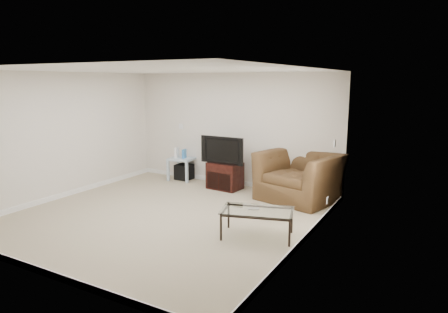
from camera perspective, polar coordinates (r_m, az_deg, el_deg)
The scene contains 18 objects.
floor at distance 7.15m, azimuth -8.31°, elevation -8.32°, with size 5.00×5.00×0.00m, color tan.
ceiling at distance 6.76m, azimuth -8.89°, elevation 12.14°, with size 5.00×5.00×0.00m, color white.
wall_back at distance 8.93m, azimuth 1.27°, elevation 3.86°, with size 5.00×0.02×2.50m, color silver.
wall_left at distance 8.59m, azimuth -21.93°, elevation 2.81°, with size 0.02×5.00×2.50m, color silver.
wall_right at distance 5.69m, azimuth 11.79°, elevation -0.34°, with size 0.02×5.00×2.50m, color silver.
plate_back at distance 9.65m, azimuth -6.15°, elevation 4.32°, with size 0.12×0.02×0.12m, color white.
plate_right_switch at distance 7.21m, azimuth 15.54°, elevation 1.81°, with size 0.02×0.09×0.13m, color white.
plate_right_outlet at distance 7.13m, azimuth 14.57°, elevation -6.07°, with size 0.02×0.08×0.12m, color white.
tv_stand at distance 8.69m, azimuth 0.14°, elevation -2.75°, with size 0.70×0.49×0.58m, color black, non-canonical shape.
dvd_player at distance 8.62m, azimuth -0.01°, elevation -1.55°, with size 0.36×0.26×0.05m, color black.
television at distance 8.55m, azimuth 0.03°, elevation 1.01°, with size 0.94×0.19×0.58m, color black.
side_table at distance 9.55m, azimuth -5.95°, elevation -1.74°, with size 0.55×0.55×0.53m, color #C9E6F9, non-canonical shape.
subwoofer at distance 9.57m, azimuth -5.70°, elevation -2.18°, with size 0.36×0.36×0.36m, color black.
game_console at distance 9.52m, azimuth -6.76°, elevation 0.58°, with size 0.06×0.18×0.24m, color white.
game_case at distance 9.43m, azimuth -5.71°, elevation 0.40°, with size 0.06×0.15×0.21m, color #337FCC.
recliner at distance 7.95m, azimuth 10.76°, elevation -1.69°, with size 1.45×0.94×1.27m, color #48321A.
coffee_table at distance 6.11m, azimuth 4.77°, elevation -9.49°, with size 1.07×0.61×0.42m, color black, non-canonical shape.
remote at distance 6.06m, azimuth 4.24°, elevation -7.45°, with size 0.17×0.05×0.02m, color #B2B2B7.
Camera 1 is at (4.15, -5.34, 2.32)m, focal length 32.00 mm.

